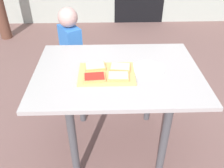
# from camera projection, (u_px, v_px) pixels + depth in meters

# --- Properties ---
(ground_plane) EXTENTS (16.00, 16.00, 0.00)m
(ground_plane) POSITION_uv_depth(u_px,v_px,m) (116.00, 143.00, 2.13)
(ground_plane) COLOR #785550
(dining_table) EXTENTS (1.17, 0.84, 0.77)m
(dining_table) POSITION_uv_depth(u_px,v_px,m) (117.00, 83.00, 1.75)
(dining_table) COLOR #B4ABAA
(dining_table) RESTS_ON ground
(cutting_board) EXTENTS (0.39, 0.28, 0.01)m
(cutting_board) POSITION_uv_depth(u_px,v_px,m) (107.00, 74.00, 1.64)
(cutting_board) COLOR tan
(cutting_board) RESTS_ON dining_table
(pizza_slice_near_right) EXTENTS (0.15, 0.11, 0.02)m
(pizza_slice_near_right) POSITION_uv_depth(u_px,v_px,m) (119.00, 76.00, 1.59)
(pizza_slice_near_right) COLOR #E99E5B
(pizza_slice_near_right) RESTS_ON cutting_board
(pizza_slice_far_left) EXTENTS (0.15, 0.12, 0.02)m
(pizza_slice_far_left) POSITION_uv_depth(u_px,v_px,m) (95.00, 66.00, 1.69)
(pizza_slice_far_left) COLOR #E99E5B
(pizza_slice_far_left) RESTS_ON cutting_board
(pizza_slice_far_right) EXTENTS (0.16, 0.12, 0.02)m
(pizza_slice_far_right) POSITION_uv_depth(u_px,v_px,m) (120.00, 67.00, 1.68)
(pizza_slice_far_right) COLOR #E99E5B
(pizza_slice_far_right) RESTS_ON cutting_board
(pizza_slice_near_left) EXTENTS (0.15, 0.11, 0.02)m
(pizza_slice_near_left) POSITION_uv_depth(u_px,v_px,m) (94.00, 77.00, 1.58)
(pizza_slice_near_left) COLOR #E99E5B
(pizza_slice_near_left) RESTS_ON cutting_board
(plate_white_right) EXTENTS (0.24, 0.24, 0.01)m
(plate_white_right) POSITION_uv_depth(u_px,v_px,m) (148.00, 69.00, 1.70)
(plate_white_right) COLOR silver
(plate_white_right) RESTS_ON dining_table
(child_left) EXTENTS (0.24, 0.28, 1.01)m
(child_left) POSITION_uv_depth(u_px,v_px,m) (71.00, 50.00, 2.34)
(child_left) COLOR #474071
(child_left) RESTS_ON ground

